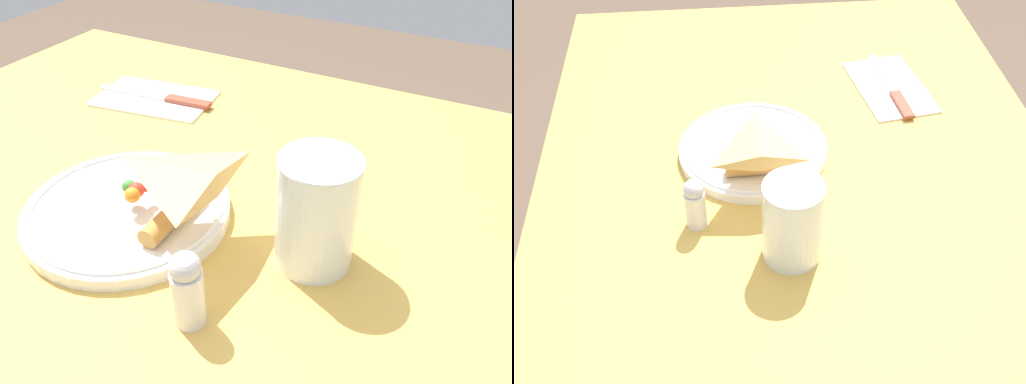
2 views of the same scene
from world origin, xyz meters
TOP-DOWN VIEW (x-y plane):
  - dining_table at (0.00, 0.00)m, footprint 1.20×0.84m
  - plate_pizza at (0.09, 0.07)m, footprint 0.24×0.24m
  - milk_glass at (-0.13, 0.04)m, footprint 0.08×0.08m
  - napkin_folded at (0.26, -0.19)m, footprint 0.21×0.15m
  - butter_knife at (0.24, -0.20)m, footprint 0.21×0.04m
  - salt_shaker at (-0.06, 0.17)m, footprint 0.03×0.03m

SIDE VIEW (x-z plane):
  - dining_table at x=0.00m, z-range 0.27..1.03m
  - napkin_folded at x=0.26m, z-range 0.75..0.76m
  - butter_knife at x=0.24m, z-range 0.76..0.76m
  - plate_pizza at x=0.09m, z-range 0.74..0.79m
  - salt_shaker at x=-0.06m, z-range 0.75..0.84m
  - milk_glass at x=-0.13m, z-range 0.75..0.88m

